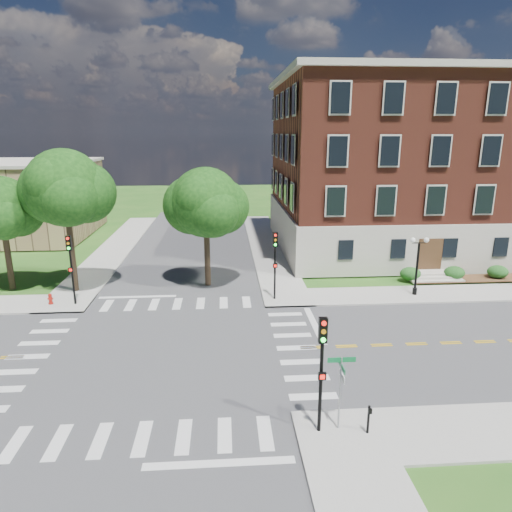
{
  "coord_description": "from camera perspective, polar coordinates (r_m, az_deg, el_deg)",
  "views": [
    {
      "loc": [
        3.33,
        -22.7,
        11.53
      ],
      "look_at": [
        5.5,
        7.74,
        3.2
      ],
      "focal_mm": 32.0,
      "sensor_mm": 36.0,
      "label": 1
    }
  ],
  "objects": [
    {
      "name": "road_ns",
      "position": [
        25.67,
        -11.33,
        -11.72
      ],
      "size": [
        12.0,
        90.0,
        0.01
      ],
      "primitive_type": "cube",
      "color": "#3D3D3F",
      "rests_on": "ground"
    },
    {
      "name": "stop_bar_east",
      "position": [
        28.69,
        7.34,
        -8.56
      ],
      "size": [
        0.4,
        5.5,
        0.0
      ],
      "primitive_type": "cube",
      "color": "silver",
      "rests_on": "ground"
    },
    {
      "name": "sidewalk_ne",
      "position": [
        41.55,
        12.94,
        -1.16
      ],
      "size": [
        34.0,
        34.0,
        0.12
      ],
      "color": "#9E9B93",
      "rests_on": "ground"
    },
    {
      "name": "traffic_signal_ne",
      "position": [
        31.46,
        2.4,
        -0.13
      ],
      "size": [
        0.36,
        0.41,
        4.8
      ],
      "color": "black",
      "rests_on": "ground"
    },
    {
      "name": "ground",
      "position": [
        25.68,
        -11.33,
        -11.74
      ],
      "size": [
        160.0,
        160.0,
        0.0
      ],
      "primitive_type": "plane",
      "color": "#245618",
      "rests_on": "ground"
    },
    {
      "name": "traffic_signal_se",
      "position": [
        17.84,
        8.22,
        -12.8
      ],
      "size": [
        0.32,
        0.35,
        4.8
      ],
      "color": "black",
      "rests_on": "ground"
    },
    {
      "name": "sidewalk_nw",
      "position": [
        43.95,
        -29.11,
        -1.84
      ],
      "size": [
        34.0,
        34.0,
        0.12
      ],
      "color": "#9E9B93",
      "rests_on": "ground"
    },
    {
      "name": "main_building",
      "position": [
        49.34,
        21.07,
        10.57
      ],
      "size": [
        30.6,
        22.4,
        16.5
      ],
      "color": "#B4AD9F",
      "rests_on": "ground"
    },
    {
      "name": "traffic_signal_nw",
      "position": [
        32.92,
        -22.16,
        -0.57
      ],
      "size": [
        0.33,
        0.37,
        4.8
      ],
      "color": "black",
      "rests_on": "ground"
    },
    {
      "name": "tree_b",
      "position": [
        37.66,
        -29.27,
        5.26
      ],
      "size": [
        4.52,
        4.52,
        8.42
      ],
      "color": "black",
      "rests_on": "ground"
    },
    {
      "name": "tree_c",
      "position": [
        35.02,
        -22.78,
        7.81
      ],
      "size": [
        5.47,
        5.47,
        10.34
      ],
      "color": "black",
      "rests_on": "ground"
    },
    {
      "name": "push_button_post",
      "position": [
        19.28,
        13.9,
        -19.07
      ],
      "size": [
        0.14,
        0.21,
        1.2
      ],
      "color": "black",
      "rests_on": "ground"
    },
    {
      "name": "road_ew",
      "position": [
        25.68,
        -11.33,
        -11.73
      ],
      "size": [
        90.0,
        12.0,
        0.01
      ],
      "primitive_type": "cube",
      "color": "#3D3D3F",
      "rests_on": "ground"
    },
    {
      "name": "crosswalk_east",
      "position": [
        25.75,
        5.1,
        -11.4
      ],
      "size": [
        2.2,
        10.2,
        0.02
      ],
      "primitive_type": null,
      "color": "silver",
      "rests_on": "ground"
    },
    {
      "name": "street_sign_pole",
      "position": [
        18.54,
        10.56,
        -14.86
      ],
      "size": [
        1.1,
        1.1,
        3.1
      ],
      "color": "gray",
      "rests_on": "ground"
    },
    {
      "name": "tree_d",
      "position": [
        34.0,
        -6.3,
        6.63
      ],
      "size": [
        5.18,
        5.18,
        8.97
      ],
      "color": "black",
      "rests_on": "ground"
    },
    {
      "name": "twin_lamp_west",
      "position": [
        34.48,
        19.53,
        -0.78
      ],
      "size": [
        1.36,
        0.36,
        4.23
      ],
      "color": "black",
      "rests_on": "ground"
    },
    {
      "name": "fire_hydrant",
      "position": [
        34.35,
        -24.31,
        -4.94
      ],
      "size": [
        0.35,
        0.35,
        0.75
      ],
      "color": "maroon",
      "rests_on": "ground"
    }
  ]
}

